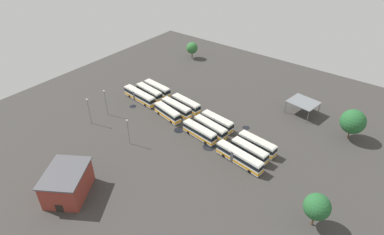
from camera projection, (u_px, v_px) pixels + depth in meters
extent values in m
plane|color=#383533|center=(192.00, 123.00, 101.30)|extent=(121.50, 121.50, 0.00)
cube|color=silver|center=(140.00, 96.00, 111.17)|extent=(13.92, 3.90, 3.20)
cube|color=beige|center=(139.00, 92.00, 110.24)|extent=(13.36, 3.65, 0.14)
cube|color=black|center=(139.00, 95.00, 110.88)|extent=(14.00, 3.94, 1.02)
cube|color=orange|center=(140.00, 98.00, 111.67)|extent=(14.00, 3.94, 0.64)
cube|color=black|center=(153.00, 102.00, 106.87)|extent=(0.28, 1.96, 1.18)
cube|color=#47474C|center=(137.00, 94.00, 112.04)|extent=(1.16, 2.53, 3.07)
cylinder|color=black|center=(150.00, 103.00, 110.16)|extent=(1.03, 0.41, 1.00)
cylinder|color=black|center=(145.00, 105.00, 108.83)|extent=(1.03, 0.41, 1.00)
cylinder|color=black|center=(135.00, 94.00, 115.06)|extent=(1.03, 0.41, 1.00)
cylinder|color=black|center=(130.00, 96.00, 113.73)|extent=(1.03, 0.41, 1.00)
cube|color=silver|center=(149.00, 92.00, 113.29)|extent=(11.51, 3.91, 3.20)
cube|color=beige|center=(149.00, 88.00, 112.36)|extent=(11.04, 3.66, 0.14)
cube|color=black|center=(149.00, 91.00, 113.00)|extent=(11.57, 3.96, 1.02)
cube|color=orange|center=(149.00, 95.00, 113.78)|extent=(11.57, 3.96, 0.64)
cube|color=black|center=(160.00, 97.00, 109.61)|extent=(0.33, 1.96, 1.18)
cylinder|color=black|center=(158.00, 98.00, 112.64)|extent=(1.03, 0.43, 1.00)
cylinder|color=black|center=(153.00, 101.00, 111.35)|extent=(1.03, 0.43, 1.00)
cylinder|color=black|center=(146.00, 91.00, 116.78)|extent=(1.03, 0.43, 1.00)
cylinder|color=black|center=(141.00, 93.00, 115.48)|extent=(1.03, 0.43, 1.00)
cube|color=silver|center=(157.00, 89.00, 115.44)|extent=(11.47, 3.59, 3.20)
cube|color=beige|center=(157.00, 84.00, 114.51)|extent=(11.00, 3.35, 0.14)
cube|color=black|center=(157.00, 87.00, 115.15)|extent=(11.53, 3.63, 1.02)
cube|color=orange|center=(157.00, 91.00, 115.93)|extent=(11.53, 3.63, 0.64)
cube|color=black|center=(168.00, 93.00, 111.86)|extent=(0.27, 1.96, 1.18)
cylinder|color=black|center=(166.00, 94.00, 114.88)|extent=(1.03, 0.40, 1.00)
cylinder|color=black|center=(162.00, 97.00, 113.55)|extent=(1.03, 0.40, 1.00)
cylinder|color=black|center=(153.00, 88.00, 118.88)|extent=(1.03, 0.40, 1.00)
cylinder|color=black|center=(149.00, 90.00, 117.55)|extent=(1.03, 0.40, 1.00)
cube|color=silver|center=(167.00, 113.00, 102.52)|extent=(10.70, 4.45, 3.20)
cube|color=beige|center=(167.00, 108.00, 101.60)|extent=(10.26, 4.18, 0.14)
cube|color=black|center=(167.00, 111.00, 102.24)|extent=(10.76, 4.50, 1.02)
cube|color=orange|center=(168.00, 115.00, 103.02)|extent=(10.76, 4.50, 0.64)
cube|color=black|center=(178.00, 118.00, 98.90)|extent=(0.45, 1.94, 1.18)
cylinder|color=black|center=(177.00, 119.00, 101.87)|extent=(1.04, 0.50, 1.00)
cylinder|color=black|center=(171.00, 122.00, 100.67)|extent=(1.04, 0.50, 1.00)
cylinder|color=black|center=(164.00, 111.00, 105.93)|extent=(1.04, 0.50, 1.00)
cylinder|color=black|center=(159.00, 113.00, 104.73)|extent=(1.04, 0.50, 1.00)
cube|color=silver|center=(176.00, 108.00, 104.77)|extent=(11.64, 3.81, 3.20)
cube|color=beige|center=(176.00, 104.00, 103.85)|extent=(11.16, 3.56, 0.14)
cube|color=black|center=(176.00, 107.00, 104.49)|extent=(11.70, 3.85, 1.02)
cube|color=orange|center=(176.00, 110.00, 105.27)|extent=(11.70, 3.85, 0.64)
cube|color=black|center=(189.00, 113.00, 101.09)|extent=(0.31, 1.96, 1.18)
cylinder|color=black|center=(187.00, 115.00, 104.14)|extent=(1.03, 0.42, 1.00)
cylinder|color=black|center=(182.00, 117.00, 102.83)|extent=(1.03, 0.42, 1.00)
cylinder|color=black|center=(172.00, 106.00, 108.27)|extent=(1.03, 0.42, 1.00)
cylinder|color=black|center=(167.00, 109.00, 106.97)|extent=(1.03, 0.42, 1.00)
cube|color=silver|center=(186.00, 104.00, 106.75)|extent=(11.25, 3.84, 3.20)
cube|color=beige|center=(186.00, 100.00, 105.82)|extent=(10.79, 3.59, 0.14)
cube|color=black|center=(186.00, 103.00, 106.46)|extent=(11.31, 3.88, 1.02)
cube|color=orange|center=(186.00, 106.00, 107.25)|extent=(11.31, 3.88, 0.64)
cube|color=black|center=(198.00, 109.00, 103.16)|extent=(0.32, 1.96, 1.18)
cylinder|color=black|center=(196.00, 110.00, 106.16)|extent=(1.03, 0.43, 1.00)
cylinder|color=black|center=(191.00, 113.00, 104.87)|extent=(1.03, 0.43, 1.00)
cylinder|color=black|center=(181.00, 103.00, 110.19)|extent=(1.03, 0.43, 1.00)
cylinder|color=black|center=(177.00, 105.00, 108.89)|extent=(1.03, 0.43, 1.00)
cube|color=silver|center=(200.00, 132.00, 93.98)|extent=(11.37, 3.78, 3.20)
cube|color=beige|center=(200.00, 127.00, 93.05)|extent=(10.90, 3.53, 0.14)
cube|color=black|center=(200.00, 131.00, 93.69)|extent=(11.43, 3.82, 1.02)
cube|color=orange|center=(200.00, 135.00, 94.47)|extent=(11.43, 3.82, 0.64)
cube|color=black|center=(214.00, 139.00, 90.37)|extent=(0.31, 1.96, 1.18)
cylinder|color=black|center=(211.00, 139.00, 93.39)|extent=(1.03, 0.42, 1.00)
cylinder|color=black|center=(206.00, 143.00, 92.08)|extent=(1.03, 0.42, 1.00)
cylinder|color=black|center=(194.00, 129.00, 97.43)|extent=(1.03, 0.42, 1.00)
cylinder|color=black|center=(188.00, 133.00, 96.12)|extent=(1.03, 0.42, 1.00)
cube|color=silver|center=(210.00, 128.00, 95.77)|extent=(11.58, 4.13, 3.20)
cube|color=beige|center=(210.00, 123.00, 94.84)|extent=(11.11, 3.87, 0.14)
cube|color=black|center=(210.00, 126.00, 95.48)|extent=(11.65, 4.17, 1.02)
cube|color=orange|center=(210.00, 130.00, 96.27)|extent=(11.65, 4.17, 0.64)
cube|color=black|center=(225.00, 134.00, 92.01)|extent=(0.36, 1.95, 1.18)
cylinder|color=black|center=(222.00, 135.00, 95.06)|extent=(1.03, 0.45, 1.00)
cylinder|color=black|center=(216.00, 138.00, 93.80)|extent=(1.03, 0.45, 1.00)
cylinder|color=black|center=(204.00, 125.00, 99.30)|extent=(1.03, 0.45, 1.00)
cylinder|color=black|center=(199.00, 128.00, 98.03)|extent=(1.03, 0.45, 1.00)
cube|color=silver|center=(217.00, 122.00, 98.25)|extent=(10.93, 3.64, 3.20)
cube|color=beige|center=(218.00, 117.00, 97.32)|extent=(10.48, 3.40, 0.14)
cube|color=black|center=(217.00, 120.00, 97.97)|extent=(10.99, 3.69, 1.02)
cube|color=orange|center=(217.00, 124.00, 98.75)|extent=(10.99, 3.69, 0.64)
cube|color=black|center=(232.00, 127.00, 94.80)|extent=(0.29, 1.96, 1.18)
cylinder|color=black|center=(228.00, 129.00, 97.76)|extent=(1.03, 0.42, 1.00)
cylinder|color=black|center=(223.00, 132.00, 96.44)|extent=(1.03, 0.42, 1.00)
cylinder|color=black|center=(211.00, 120.00, 101.61)|extent=(1.03, 0.42, 1.00)
cylinder|color=black|center=(207.00, 123.00, 100.30)|extent=(1.03, 0.42, 1.00)
cube|color=silver|center=(239.00, 157.00, 84.80)|extent=(13.94, 4.23, 3.20)
cube|color=beige|center=(240.00, 152.00, 83.87)|extent=(13.37, 3.97, 0.14)
cube|color=black|center=(239.00, 156.00, 84.52)|extent=(14.01, 4.28, 1.02)
cube|color=orange|center=(239.00, 160.00, 85.30)|extent=(14.01, 4.28, 0.64)
cube|color=black|center=(262.00, 168.00, 80.40)|extent=(0.33, 1.96, 1.18)
cube|color=#47474C|center=(235.00, 155.00, 85.69)|extent=(1.22, 2.55, 3.07)
cylinder|color=black|center=(255.00, 167.00, 83.71)|extent=(1.03, 0.43, 1.00)
cylinder|color=black|center=(249.00, 171.00, 82.42)|extent=(1.03, 0.43, 1.00)
cylinder|color=black|center=(229.00, 152.00, 88.74)|extent=(1.03, 0.43, 1.00)
cylinder|color=black|center=(224.00, 156.00, 87.45)|extent=(1.03, 0.43, 1.00)
cube|color=silver|center=(249.00, 151.00, 86.90)|extent=(10.82, 3.88, 3.20)
cube|color=beige|center=(250.00, 146.00, 85.97)|extent=(10.38, 3.63, 0.14)
cube|color=black|center=(250.00, 150.00, 86.62)|extent=(10.88, 3.92, 1.02)
cube|color=orange|center=(249.00, 154.00, 87.40)|extent=(10.88, 3.92, 0.64)
cube|color=black|center=(266.00, 159.00, 83.41)|extent=(0.34, 1.96, 1.18)
cylinder|color=black|center=(261.00, 159.00, 86.37)|extent=(1.03, 0.44, 1.00)
cylinder|color=black|center=(256.00, 163.00, 85.09)|extent=(1.03, 0.44, 1.00)
cylinder|color=black|center=(242.00, 148.00, 90.27)|extent=(1.03, 0.44, 1.00)
cylinder|color=black|center=(237.00, 151.00, 88.99)|extent=(1.03, 0.44, 1.00)
cube|color=silver|center=(257.00, 144.00, 89.29)|extent=(11.24, 3.60, 3.20)
cube|color=beige|center=(258.00, 139.00, 88.36)|extent=(10.78, 3.36, 0.14)
cube|color=black|center=(257.00, 143.00, 89.01)|extent=(11.30, 3.64, 1.02)
cube|color=orange|center=(257.00, 147.00, 89.79)|extent=(11.30, 3.64, 0.64)
cube|color=black|center=(275.00, 152.00, 85.77)|extent=(0.28, 1.96, 1.18)
cylinder|color=black|center=(269.00, 152.00, 88.76)|extent=(1.03, 0.41, 1.00)
cylinder|color=black|center=(265.00, 156.00, 87.43)|extent=(1.03, 0.41, 1.00)
cylinder|color=black|center=(249.00, 141.00, 92.70)|extent=(1.03, 0.41, 1.00)
cylinder|color=black|center=(244.00, 145.00, 91.37)|extent=(1.03, 0.41, 1.00)
cube|color=maroon|center=(67.00, 184.00, 75.14)|extent=(12.81, 13.62, 6.42)
cube|color=#4C4C51|center=(64.00, 173.00, 73.26)|extent=(13.58, 14.44, 0.36)
cube|color=black|center=(59.00, 208.00, 71.81)|extent=(1.56, 1.01, 2.20)
cube|color=slate|center=(303.00, 102.00, 103.27)|extent=(9.60, 8.69, 0.20)
cylinder|color=#59595B|center=(319.00, 109.00, 104.06)|extent=(0.20, 0.20, 4.17)
cylinder|color=#59595B|center=(308.00, 117.00, 100.13)|extent=(0.20, 0.20, 4.17)
cylinder|color=#59595B|center=(297.00, 100.00, 108.84)|extent=(0.20, 0.20, 4.17)
cylinder|color=#59595B|center=(285.00, 107.00, 104.91)|extent=(0.20, 0.20, 4.17)
cylinder|color=slate|center=(106.00, 103.00, 102.72)|extent=(0.16, 0.16, 8.50)
cube|color=silver|center=(104.00, 91.00, 100.25)|extent=(0.56, 0.28, 0.20)
cylinder|color=slate|center=(89.00, 112.00, 98.65)|extent=(0.16, 0.16, 8.36)
cube|color=silver|center=(87.00, 99.00, 96.22)|extent=(0.56, 0.28, 0.20)
cylinder|color=slate|center=(128.00, 132.00, 90.43)|extent=(0.16, 0.16, 7.80)
cube|color=silver|center=(127.00, 120.00, 88.16)|extent=(0.56, 0.28, 0.20)
cylinder|color=brown|center=(349.00, 134.00, 94.00)|extent=(0.44, 0.44, 2.79)
sphere|color=#235B2D|center=(353.00, 122.00, 91.58)|extent=(6.98, 6.98, 6.98)
cylinder|color=brown|center=(192.00, 55.00, 141.75)|extent=(0.44, 0.44, 2.52)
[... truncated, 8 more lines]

